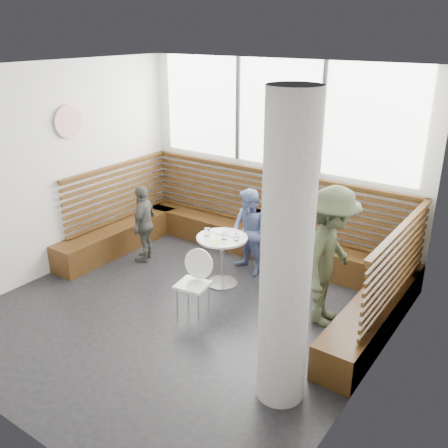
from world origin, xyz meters
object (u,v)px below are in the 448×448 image
Objects in this scene: cafe_table at (222,251)px; child_back at (249,233)px; child_left at (144,223)px; adult_man at (330,257)px; cafe_chair at (196,277)px; concrete_column at (286,258)px.

child_back reaches higher than cafe_table.
child_left is at bearing -178.87° from cafe_table.
adult_man is 1.36× the size of child_back.
cafe_chair is 1.89m from child_left.
concrete_column is 2.48× the size of child_left.
cafe_chair is at bearing 155.62° from concrete_column.
cafe_table is 0.87× the size of cafe_chair.
child_left is (-3.25, 0.02, -0.28)m from adult_man.
cafe_chair is at bearing 42.76° from child_left.
child_back is at bearing 129.20° from concrete_column.
cafe_table is 0.60× the size of child_left.
adult_man is 3.26m from child_left.
concrete_column is 1.73m from adult_man.
cafe_chair reaches higher than cafe_table.
adult_man is (1.71, -0.05, 0.38)m from cafe_table.
cafe_table is 1.55m from child_left.
cafe_table is 1.75m from adult_man.
child_left is (-3.45, 1.60, -0.95)m from concrete_column.
adult_man reaches higher than child_left.
adult_man is (-0.20, 1.58, -0.67)m from concrete_column.
concrete_column is 2.96m from child_back.
cafe_chair is (0.16, -0.84, -0.04)m from cafe_table.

